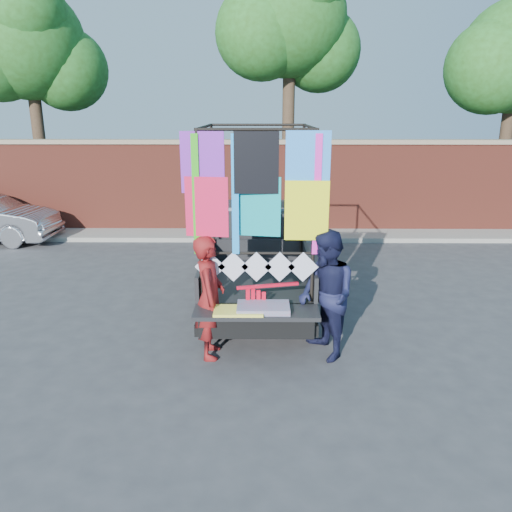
{
  "coord_description": "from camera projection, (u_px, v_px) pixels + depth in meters",
  "views": [
    {
      "loc": [
        0.19,
        -7.15,
        3.41
      ],
      "look_at": [
        0.12,
        -0.21,
        1.37
      ],
      "focal_mm": 35.0,
      "sensor_mm": 36.0,
      "label": 1
    }
  ],
  "objects": [
    {
      "name": "ground",
      "position": [
        248.0,
        336.0,
        7.82
      ],
      "size": [
        90.0,
        90.0,
        0.0
      ],
      "primitive_type": "plane",
      "color": "#38383A",
      "rests_on": "ground"
    },
    {
      "name": "brick_wall",
      "position": [
        254.0,
        186.0,
        14.16
      ],
      "size": [
        30.0,
        0.45,
        2.61
      ],
      "color": "maroon",
      "rests_on": "ground"
    },
    {
      "name": "curb",
      "position": [
        254.0,
        235.0,
        13.85
      ],
      "size": [
        30.0,
        1.2,
        0.12
      ],
      "primitive_type": "cube",
      "color": "gray",
      "rests_on": "ground"
    },
    {
      "name": "tree_left",
      "position": [
        28.0,
        47.0,
        14.23
      ],
      "size": [
        4.2,
        3.3,
        7.05
      ],
      "color": "#38281C",
      "rests_on": "ground"
    },
    {
      "name": "tree_mid",
      "position": [
        291.0,
        25.0,
        13.99
      ],
      "size": [
        4.2,
        3.3,
        7.73
      ],
      "color": "#38281C",
      "rests_on": "ground"
    },
    {
      "name": "pickup_truck",
      "position": [
        258.0,
        252.0,
        9.47
      ],
      "size": [
        2.01,
        5.06,
        3.18
      ],
      "color": "black",
      "rests_on": "ground"
    },
    {
      "name": "woman",
      "position": [
        210.0,
        297.0,
        6.98
      ],
      "size": [
        0.46,
        0.67,
        1.77
      ],
      "primitive_type": "imported",
      "rotation": [
        0.0,
        0.0,
        1.62
      ],
      "color": "maroon",
      "rests_on": "ground"
    },
    {
      "name": "man",
      "position": [
        326.0,
        296.0,
        6.93
      ],
      "size": [
        0.95,
        1.07,
        1.84
      ],
      "primitive_type": "imported",
      "rotation": [
        0.0,
        0.0,
        -1.24
      ],
      "color": "#161837",
      "rests_on": "ground"
    },
    {
      "name": "streamer_bundle",
      "position": [
        261.0,
        298.0,
        6.95
      ],
      "size": [
        0.87,
        0.24,
        0.61
      ],
      "color": "red",
      "rests_on": "ground"
    }
  ]
}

